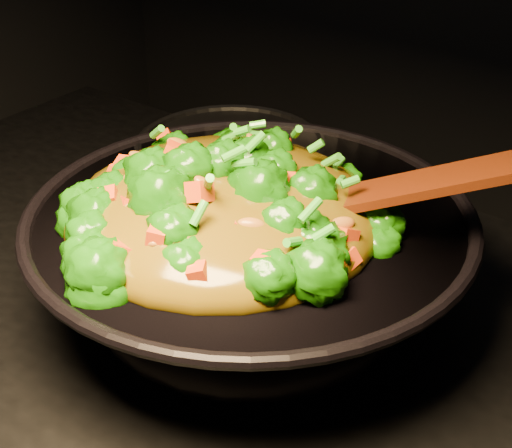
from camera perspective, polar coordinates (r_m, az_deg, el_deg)
The scene contains 4 objects.
wok at distance 0.83m, azimuth -0.41°, elevation -3.12°, with size 0.45×0.45×0.13m, color black, non-canonical shape.
stir_fry at distance 0.77m, azimuth -2.47°, elevation 3.79°, with size 0.32×0.32×0.11m, color #175C06, non-canonical shape.
spatula at distance 0.75m, azimuth 11.10°, elevation 2.68°, with size 0.34×0.05×0.01m, color #371A06.
back_pot at distance 0.99m, azimuth -1.83°, elevation 2.76°, with size 0.22×0.22×0.13m, color black.
Camera 1 is at (0.49, -0.46, 1.43)m, focal length 55.00 mm.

